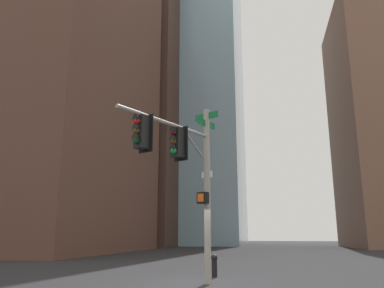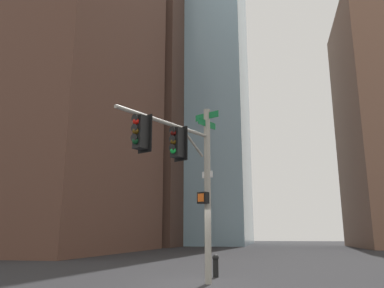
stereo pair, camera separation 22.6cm
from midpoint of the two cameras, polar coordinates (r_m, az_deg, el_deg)
The scene contains 6 objects.
ground_plane at distance 14.24m, azimuth 1.02°, elevation -19.83°, with size 200.00×200.00×0.00m, color #262628.
signal_pole_assembly at distance 13.03m, azimuth -0.54°, elevation -2.90°, with size 4.46×2.48×6.21m.
fire_hydrant at distance 16.09m, azimuth 3.93°, elevation -17.36°, with size 0.34×0.26×0.87m.
building_brick_nearside at distance 44.64m, azimuth -17.52°, elevation 9.88°, with size 24.00×14.63×37.42m, color brown.
building_brick_midblock at distance 66.30m, azimuth -7.71°, elevation 5.13°, with size 19.79×16.69×44.87m, color #4C3328.
building_glass_tower at distance 78.35m, azimuth -3.98°, elevation 8.76°, with size 25.81×31.91×61.96m, color #8CB2C6.
Camera 2 is at (-13.87, -2.78, 1.62)m, focal length 36.15 mm.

